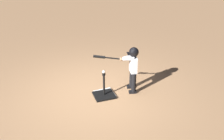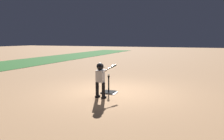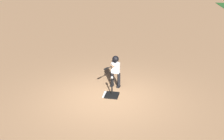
% 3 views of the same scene
% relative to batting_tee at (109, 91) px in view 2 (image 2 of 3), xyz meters
% --- Properties ---
extents(ground_plane, '(90.00, 90.00, 0.00)m').
position_rel_batting_tee_xyz_m(ground_plane, '(0.24, -0.13, -0.07)').
color(ground_plane, '#AD7F56').
extents(home_plate, '(0.46, 0.46, 0.02)m').
position_rel_batting_tee_xyz_m(home_plate, '(-0.04, -0.08, -0.06)').
color(home_plate, white).
rests_on(home_plate, ground_plane).
extents(batting_tee, '(0.49, 0.44, 0.61)m').
position_rel_batting_tee_xyz_m(batting_tee, '(0.00, 0.00, 0.00)').
color(batting_tee, black).
rests_on(batting_tee, ground_plane).
extents(batter_child, '(1.05, 0.40, 1.14)m').
position_rel_batting_tee_xyz_m(batter_child, '(-0.70, -0.02, 0.65)').
color(batter_child, black).
rests_on(batter_child, ground_plane).
extents(baseball, '(0.07, 0.07, 0.07)m').
position_rel_batting_tee_xyz_m(baseball, '(-0.00, 0.00, 0.58)').
color(baseball, white).
rests_on(baseball, batting_tee).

